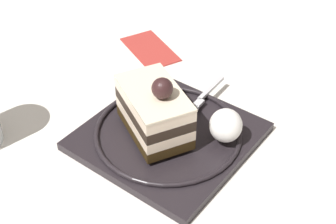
# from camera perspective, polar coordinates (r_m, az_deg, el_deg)

# --- Properties ---
(ground_plane) EXTENTS (2.40, 2.40, 0.00)m
(ground_plane) POSITION_cam_1_polar(r_m,az_deg,el_deg) (0.65, -2.12, -2.93)
(ground_plane) COLOR silver
(dessert_plate) EXTENTS (0.24, 0.24, 0.02)m
(dessert_plate) POSITION_cam_1_polar(r_m,az_deg,el_deg) (0.64, 0.00, -2.70)
(dessert_plate) COLOR black
(dessert_plate) RESTS_ON ground_plane
(cake_slice) EXTENTS (0.10, 0.12, 0.09)m
(cake_slice) POSITION_cam_1_polar(r_m,az_deg,el_deg) (0.61, -1.43, 0.28)
(cake_slice) COLOR #34240E
(cake_slice) RESTS_ON dessert_plate
(whipped_cream_dollop) EXTENTS (0.04, 0.04, 0.04)m
(whipped_cream_dollop) POSITION_cam_1_polar(r_m,az_deg,el_deg) (0.61, 6.84, -1.58)
(whipped_cream_dollop) COLOR white
(whipped_cream_dollop) RESTS_ON dessert_plate
(fork) EXTENTS (0.10, 0.03, 0.00)m
(fork) POSITION_cam_1_polar(r_m,az_deg,el_deg) (0.69, 4.37, 1.76)
(fork) COLOR silver
(fork) RESTS_ON dessert_plate
(folded_napkin) EXTENTS (0.09, 0.12, 0.00)m
(folded_napkin) POSITION_cam_1_polar(r_m,az_deg,el_deg) (0.82, -2.14, 7.46)
(folded_napkin) COLOR #AC342D
(folded_napkin) RESTS_ON ground_plane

